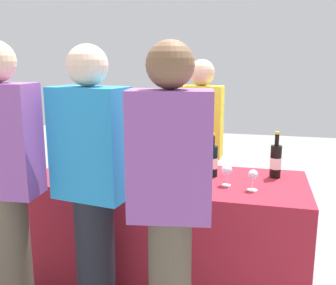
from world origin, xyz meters
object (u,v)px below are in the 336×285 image
wine_bottle_1 (174,156)px  guest_0 (5,180)px  wine_glass_4 (253,176)px  wine_glass_0 (125,164)px  guest_1 (92,184)px  ice_bucket (85,155)px  guest_2 (170,201)px  wine_glass_3 (227,171)px  wine_glass_2 (203,174)px  wine_glass_1 (173,169)px  wine_bottle_0 (117,156)px  server_pouring (200,146)px  wine_bottle_2 (212,161)px  wine_bottle_3 (276,161)px  menu_board (128,176)px

wine_bottle_1 → guest_0: 1.18m
wine_bottle_1 → wine_glass_4: wine_bottle_1 is taller
wine_glass_0 → guest_1: (0.00, -0.53, 0.02)m
ice_bucket → guest_2: 1.29m
wine_glass_3 → ice_bucket: ice_bucket is taller
wine_glass_2 → ice_bucket: ice_bucket is taller
wine_glass_0 → guest_0: 0.80m
wine_bottle_1 → guest_2: 0.99m
wine_glass_1 → wine_bottle_0: bearing=156.5°
wine_glass_1 → guest_1: size_ratio=0.08×
wine_glass_4 → wine_bottle_0: bearing=167.1°
wine_bottle_0 → wine_glass_0: size_ratio=2.30×
wine_glass_3 → server_pouring: 0.77m
wine_bottle_2 → ice_bucket: 1.00m
wine_bottle_0 → wine_glass_2: (0.69, -0.28, -0.01)m
wine_bottle_0 → wine_bottle_3: 1.14m
wine_glass_2 → wine_glass_4: size_ratio=1.04×
ice_bucket → guest_1: bearing=-60.9°
wine_bottle_3 → guest_1: (-1.02, -0.79, 0.00)m
wine_glass_2 → wine_glass_3: bearing=36.9°
menu_board → guest_1: bearing=-80.6°
menu_board → guest_0: bearing=-98.1°
menu_board → wine_glass_1: bearing=-59.7°
wine_bottle_3 → menu_board: 1.62m
wine_glass_3 → guest_2: size_ratio=0.08×
wine_glass_0 → wine_glass_2: bearing=-11.5°
guest_0 → menu_board: (0.13, 1.64, -0.46)m
wine_glass_1 → wine_glass_4: size_ratio=1.02×
ice_bucket → wine_bottle_3: bearing=2.0°
wine_bottle_1 → wine_glass_0: (-0.29, -0.26, -0.02)m
wine_bottle_2 → wine_glass_2: wine_bottle_2 is taller
wine_bottle_3 → wine_glass_4: size_ratio=2.41×
wine_bottle_3 → wine_glass_0: wine_bottle_3 is taller
wine_glass_0 → ice_bucket: bearing=153.0°
wine_bottle_2 → menu_board: size_ratio=0.33×
wine_bottle_0 → wine_glass_4: 1.02m
wine_glass_2 → guest_2: bearing=-96.5°
wine_bottle_2 → server_pouring: server_pouring is taller
ice_bucket → server_pouring: size_ratio=0.11×
guest_2 → menu_board: size_ratio=1.80×
wine_glass_4 → guest_2: bearing=-120.4°
wine_glass_4 → wine_bottle_3: bearing=66.0°
wine_glass_0 → wine_glass_3: 0.71m
wine_bottle_2 → wine_glass_0: 0.61m
wine_bottle_2 → server_pouring: size_ratio=0.19×
wine_glass_3 → server_pouring: bearing=112.1°
wine_glass_0 → guest_2: bearing=-55.1°
wine_glass_0 → wine_glass_4: size_ratio=1.02×
guest_2 → menu_board: (-0.84, 1.71, -0.45)m
wine_glass_0 → guest_2: guest_2 is taller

